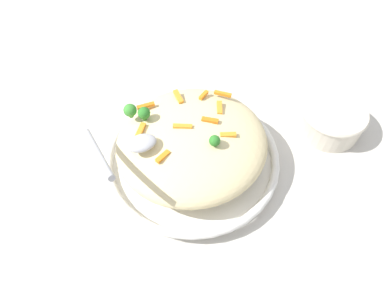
{
  "coord_description": "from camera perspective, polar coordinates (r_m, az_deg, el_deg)",
  "views": [
    {
      "loc": [
        -0.16,
        -0.39,
        0.63
      ],
      "look_at": [
        0.0,
        0.0,
        0.07
      ],
      "focal_mm": 32.47,
      "sensor_mm": 36.0,
      "label": 1
    }
  ],
  "objects": [
    {
      "name": "carrot_piece_2",
      "position": [
        0.74,
        5.08,
        8.21
      ],
      "size": [
        0.03,
        0.03,
        0.01
      ],
      "primitive_type": "cube",
      "rotation": [
        0.0,
        0.0,
        5.58
      ],
      "color": "orange",
      "rests_on": "pasta_mound"
    },
    {
      "name": "pasta_mound",
      "position": [
        0.7,
        0.0,
        0.21
      ],
      "size": [
        0.31,
        0.29,
        0.09
      ],
      "primitive_type": "ellipsoid",
      "color": "beige",
      "rests_on": "serving_bowl"
    },
    {
      "name": "carrot_piece_0",
      "position": [
        0.72,
        -7.61,
        6.23
      ],
      "size": [
        0.04,
        0.01,
        0.01
      ],
      "primitive_type": "cube",
      "rotation": [
        0.0,
        0.0,
        3.09
      ],
      "color": "orange",
      "rests_on": "pasta_mound"
    },
    {
      "name": "carrot_piece_6",
      "position": [
        0.68,
        -8.46,
        2.22
      ],
      "size": [
        0.03,
        0.03,
        0.01
      ],
      "primitive_type": "cube",
      "rotation": [
        0.0,
        0.0,
        4.06
      ],
      "color": "orange",
      "rests_on": "pasta_mound"
    },
    {
      "name": "broccoli_floret_1",
      "position": [
        0.64,
        3.75,
        0.53
      ],
      "size": [
        0.02,
        0.02,
        0.02
      ],
      "color": "#296820",
      "rests_on": "pasta_mound"
    },
    {
      "name": "carrot_piece_1",
      "position": [
        0.67,
        -1.55,
        2.9
      ],
      "size": [
        0.04,
        0.02,
        0.01
      ],
      "primitive_type": "cube",
      "rotation": [
        0.0,
        0.0,
        5.83
      ],
      "color": "orange",
      "rests_on": "pasta_mound"
    },
    {
      "name": "serving_bowl",
      "position": [
        0.74,
        0.0,
        -2.33
      ],
      "size": [
        0.37,
        0.37,
        0.04
      ],
      "color": "white",
      "rests_on": "ground_plane"
    },
    {
      "name": "companion_bowl",
      "position": [
        0.85,
        21.94,
        3.95
      ],
      "size": [
        0.15,
        0.15,
        0.07
      ],
      "color": "beige",
      "rests_on": "ground_plane"
    },
    {
      "name": "carrot_piece_3",
      "position": [
        0.68,
        2.97,
        3.88
      ],
      "size": [
        0.03,
        0.03,
        0.01
      ],
      "primitive_type": "cube",
      "rotation": [
        0.0,
        0.0,
        2.53
      ],
      "color": "orange",
      "rests_on": "pasta_mound"
    },
    {
      "name": "carrot_piece_9",
      "position": [
        0.73,
        -2.26,
        7.76
      ],
      "size": [
        0.01,
        0.04,
        0.01
      ],
      "primitive_type": "cube",
      "rotation": [
        0.0,
        0.0,
        4.7
      ],
      "color": "orange",
      "rests_on": "pasta_mound"
    },
    {
      "name": "broccoli_floret_0",
      "position": [
        0.68,
        -7.88,
        5.02
      ],
      "size": [
        0.02,
        0.02,
        0.03
      ],
      "color": "#296820",
      "rests_on": "pasta_mound"
    },
    {
      "name": "ground_plane",
      "position": [
        0.76,
        0.0,
        -3.19
      ],
      "size": [
        2.4,
        2.4,
        0.0
      ],
      "primitive_type": "plane",
      "color": "beige"
    },
    {
      "name": "carrot_piece_7",
      "position": [
        0.63,
        -4.83,
        -2.07
      ],
      "size": [
        0.03,
        0.02,
        0.01
      ],
      "primitive_type": "cube",
      "rotation": [
        0.0,
        0.0,
        0.43
      ],
      "color": "orange",
      "rests_on": "pasta_mound"
    },
    {
      "name": "carrot_piece_8",
      "position": [
        0.71,
        4.54,
        5.94
      ],
      "size": [
        0.02,
        0.04,
        0.01
      ],
      "primitive_type": "cube",
      "rotation": [
        0.0,
        0.0,
        1.15
      ],
      "color": "orange",
      "rests_on": "pasta_mound"
    },
    {
      "name": "carrot_piece_5",
      "position": [
        0.66,
        5.95,
        1.48
      ],
      "size": [
        0.03,
        0.02,
        0.01
      ],
      "primitive_type": "cube",
      "rotation": [
        0.0,
        0.0,
        5.93
      ],
      "color": "orange",
      "rests_on": "pasta_mound"
    },
    {
      "name": "carrot_piece_4",
      "position": [
        0.73,
        1.92,
        8.03
      ],
      "size": [
        0.03,
        0.02,
        0.01
      ],
      "primitive_type": "cube",
      "rotation": [
        0.0,
        0.0,
        3.7
      ],
      "color": "orange",
      "rests_on": "pasta_mound"
    },
    {
      "name": "broccoli_floret_2",
      "position": [
        0.69,
        -10.12,
        5.44
      ],
      "size": [
        0.03,
        0.03,
        0.03
      ],
      "color": "#377928",
      "rests_on": "pasta_mound"
    },
    {
      "name": "serving_spoon",
      "position": [
        0.63,
        -10.73,
        -0.55
      ],
      "size": [
        0.12,
        0.16,
        0.07
      ],
      "color": "#B7B7BC",
      "rests_on": "pasta_mound"
    }
  ]
}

